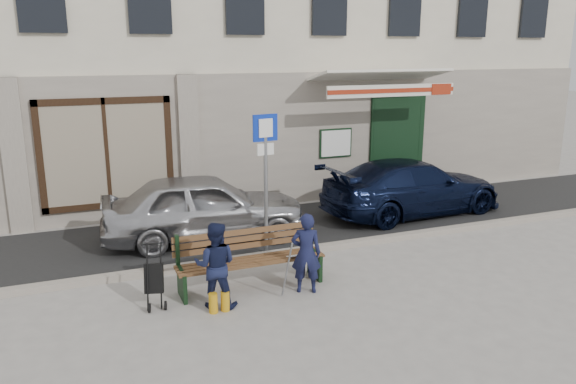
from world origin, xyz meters
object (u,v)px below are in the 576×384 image
car_silver (205,207)px  car_navy (412,187)px  woman (215,265)px  stroller (154,280)px  parking_sign (266,162)px  man (306,253)px  bench (248,261)px

car_silver → car_navy: 4.92m
car_navy → woman: 6.31m
car_navy → stroller: 6.92m
parking_sign → man: bearing=-97.9°
car_navy → woman: bearing=115.2°
bench → woman: bearing=-144.1°
car_silver → stroller: size_ratio=4.22×
woman → bench: bearing=-120.3°
woman → stroller: woman is taller
car_silver → man: car_silver is taller
bench → man: 0.95m
man → car_navy: bearing=-120.1°
car_silver → woman: size_ratio=3.06×
man → stroller: 2.34m
car_silver → stroller: (-1.43, -2.69, -0.26)m
car_silver → parking_sign: bearing=-138.7°
man → parking_sign: bearing=-67.7°
car_silver → bench: 2.57m
car_silver → parking_sign: 1.82m
man → stroller: man is taller
bench → car_navy: bearing=28.2°
car_navy → bench: car_navy is taller
car_navy → parking_sign: 4.37m
car_silver → man: size_ratio=3.11×
car_silver → woman: car_silver is taller
car_silver → parking_sign: (0.88, -1.18, 1.06)m
car_navy → man: bearing=123.4°
car_silver → stroller: bearing=156.8°
stroller → woman: bearing=-6.7°
car_silver → parking_sign: size_ratio=1.54×
parking_sign → man: 2.17m
parking_sign → stroller: parking_sign is taller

